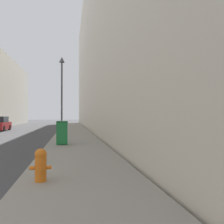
# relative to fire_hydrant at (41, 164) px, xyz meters

# --- Properties ---
(sidewalk_right) EXTENTS (3.19, 60.00, 0.16)m
(sidewalk_right) POSITION_rel_fire_hydrant_xyz_m (1.01, 16.68, -0.49)
(sidewalk_right) COLOR gray
(sidewalk_right) RESTS_ON ground
(building_right_stone) EXTENTS (12.00, 60.00, 20.61)m
(building_right_stone) POSITION_rel_fire_hydrant_xyz_m (8.70, 24.68, 9.73)
(building_right_stone) COLOR beige
(building_right_stone) RESTS_ON ground
(fire_hydrant) EXTENTS (0.51, 0.40, 0.79)m
(fire_hydrant) POSITION_rel_fire_hydrant_xyz_m (0.00, 0.00, 0.00)
(fire_hydrant) COLOR orange
(fire_hydrant) RESTS_ON sidewalk_right
(trash_bin) EXTENTS (0.60, 0.61, 1.27)m
(trash_bin) POSITION_rel_fire_hydrant_xyz_m (0.26, 7.60, 0.24)
(trash_bin) COLOR #1E7538
(trash_bin) RESTS_ON sidewalk_right
(lamppost) EXTENTS (0.40, 0.40, 5.91)m
(lamppost) POSITION_rel_fire_hydrant_xyz_m (0.06, 12.57, 3.30)
(lamppost) COLOR #4C4C51
(lamppost) RESTS_ON sidewalk_right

